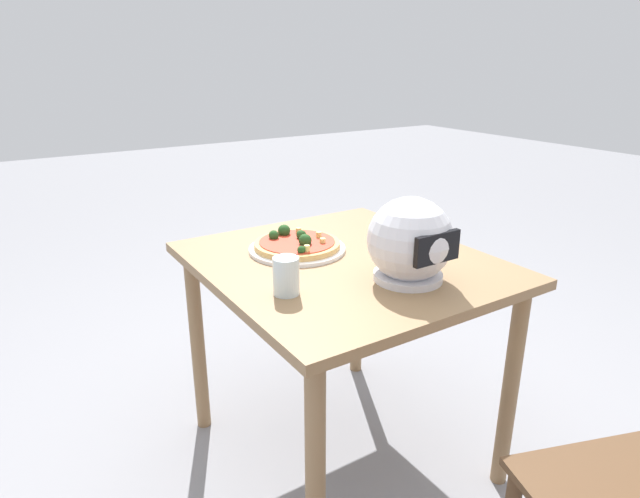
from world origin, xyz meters
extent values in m
plane|color=gray|center=(0.00, 0.00, 0.00)|extent=(14.00, 14.00, 0.00)
cube|color=olive|center=(0.00, 0.00, 0.71)|extent=(0.83, 0.91, 0.03)
cylinder|color=olive|center=(-0.35, -0.40, 0.35)|extent=(0.05, 0.05, 0.69)
cylinder|color=olive|center=(0.35, -0.40, 0.35)|extent=(0.05, 0.05, 0.69)
cylinder|color=olive|center=(-0.35, 0.40, 0.35)|extent=(0.05, 0.05, 0.69)
cylinder|color=olive|center=(0.35, 0.40, 0.35)|extent=(0.05, 0.05, 0.69)
cylinder|color=white|center=(0.08, -0.15, 0.73)|extent=(0.31, 0.31, 0.01)
cylinder|color=tan|center=(0.08, -0.15, 0.74)|extent=(0.28, 0.28, 0.02)
cylinder|color=red|center=(0.08, -0.15, 0.75)|extent=(0.24, 0.24, 0.00)
sphere|color=#234C1E|center=(0.05, -0.17, 0.76)|extent=(0.03, 0.03, 0.03)
sphere|color=#234C1E|center=(0.08, -0.23, 0.77)|extent=(0.04, 0.04, 0.04)
sphere|color=#234C1E|center=(0.13, -0.21, 0.76)|extent=(0.03, 0.03, 0.03)
sphere|color=#234C1E|center=(0.12, -0.05, 0.76)|extent=(0.02, 0.02, 0.02)
sphere|color=#234C1E|center=(0.07, -0.11, 0.77)|extent=(0.04, 0.04, 0.04)
cylinder|color=#E0D172|center=(0.00, -0.14, 0.76)|extent=(0.02, 0.02, 0.02)
cylinder|color=#E0D172|center=(0.02, -0.09, 0.76)|extent=(0.02, 0.02, 0.01)
cylinder|color=#E0D172|center=(0.10, -0.05, 0.76)|extent=(0.02, 0.02, 0.02)
cylinder|color=#E0D172|center=(0.03, -0.22, 0.76)|extent=(0.03, 0.03, 0.02)
sphere|color=silver|center=(-0.06, 0.23, 0.84)|extent=(0.24, 0.24, 0.24)
cylinder|color=silver|center=(-0.06, 0.23, 0.73)|extent=(0.19, 0.19, 0.02)
cube|color=black|center=(-0.06, 0.33, 0.84)|extent=(0.15, 0.02, 0.08)
cylinder|color=silver|center=(0.27, 0.13, 0.77)|extent=(0.07, 0.07, 0.10)
camera|label=1|loc=(0.90, 1.27, 1.31)|focal=30.19mm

